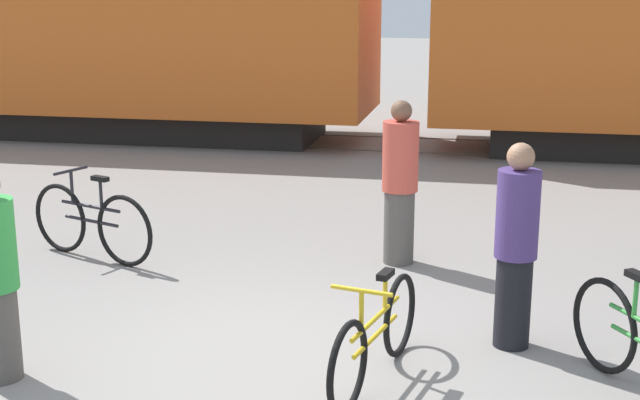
{
  "coord_description": "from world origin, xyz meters",
  "views": [
    {
      "loc": [
        1.7,
        -6.38,
        2.94
      ],
      "look_at": [
        0.25,
        0.87,
        1.1
      ],
      "focal_mm": 50.0,
      "sensor_mm": 36.0,
      "label": 1
    }
  ],
  "objects": [
    {
      "name": "bicycle_yellow",
      "position": [
        0.89,
        -0.25,
        0.36
      ],
      "size": [
        0.51,
        1.72,
        0.83
      ],
      "color": "black",
      "rests_on": "ground_plane"
    },
    {
      "name": "rail_near",
      "position": [
        0.0,
        8.93,
        0.01
      ],
      "size": [
        38.84,
        0.07,
        0.01
      ],
      "primitive_type": "cube",
      "color": "#4C4238",
      "rests_on": "ground_plane"
    },
    {
      "name": "bicycle_black",
      "position": [
        -2.51,
        2.16,
        0.4
      ],
      "size": [
        1.64,
        0.67,
        0.96
      ],
      "color": "black",
      "rests_on": "ground_plane"
    },
    {
      "name": "person_in_red",
      "position": [
        0.74,
        2.67,
        0.86
      ],
      "size": [
        0.38,
        0.38,
        1.74
      ],
      "rotation": [
        0.0,
        0.0,
        0.15
      ],
      "color": "#514C47",
      "rests_on": "ground_plane"
    },
    {
      "name": "rail_far",
      "position": [
        0.0,
        10.36,
        0.01
      ],
      "size": [
        38.84,
        0.07,
        0.01
      ],
      "primitive_type": "cube",
      "color": "#4C4238",
      "rests_on": "ground_plane"
    },
    {
      "name": "ground_plane",
      "position": [
        0.0,
        0.0,
        0.0
      ],
      "size": [
        80.0,
        80.0,
        0.0
      ],
      "primitive_type": "plane",
      "color": "gray"
    },
    {
      "name": "person_in_purple",
      "position": [
        1.9,
        0.64,
        0.85
      ],
      "size": [
        0.34,
        0.34,
        1.7
      ],
      "rotation": [
        0.0,
        0.0,
        5.22
      ],
      "color": "black",
      "rests_on": "ground_plane"
    }
  ]
}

